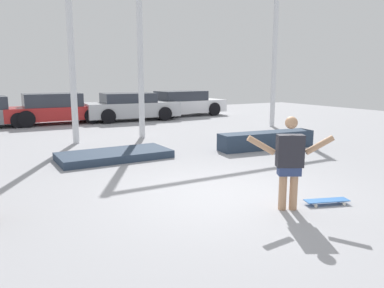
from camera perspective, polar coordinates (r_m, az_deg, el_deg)
ground_plane at (r=6.89m, az=5.21°, el=-7.82°), size 36.00×36.00×0.00m
skateboarder at (r=6.15m, az=14.65°, el=-2.31°), size 1.26×0.75×1.52m
skateboard at (r=6.79m, az=19.84°, el=-8.12°), size 0.78×0.45×0.08m
grind_box at (r=11.39m, az=11.25°, el=0.58°), size 3.05×0.97×0.50m
manual_pad at (r=10.00m, az=-11.73°, el=-1.67°), size 2.87×1.38×0.20m
canopy_support_right at (r=14.61m, az=3.44°, el=15.58°), size 6.18×0.20×5.58m
parked_car_red at (r=18.10m, az=-20.04°, el=5.04°), size 4.48×1.91×1.37m
parked_car_silver at (r=18.59m, az=-9.27°, el=5.62°), size 4.56×2.25×1.33m
parked_car_white at (r=20.36m, az=-1.37°, el=6.17°), size 4.68×2.16×1.35m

